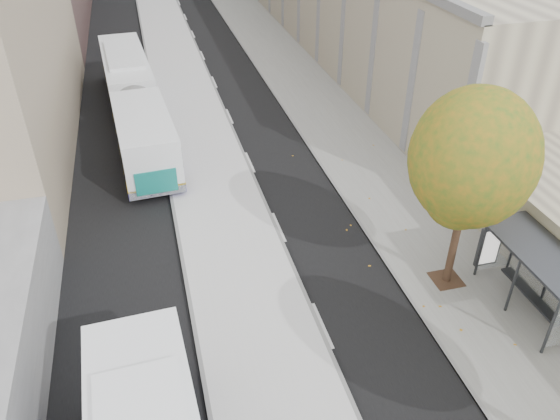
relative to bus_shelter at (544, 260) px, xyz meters
name	(u,v)px	position (x,y,z in m)	size (l,w,h in m)	color
bus_platform	(184,89)	(-9.56, 24.04, -2.11)	(4.25, 150.00, 0.15)	silver
sidewalk	(298,79)	(-1.56, 24.04, -2.15)	(4.75, 150.00, 0.08)	gray
bus_shelter	(544,260)	(0.00, 0.00, 0.00)	(1.90, 4.40, 2.53)	#383A3F
tree_c	(473,159)	(-2.09, 2.04, 3.06)	(4.20, 4.20, 7.28)	black
bus_far	(134,99)	(-12.80, 19.14, -0.57)	(3.79, 17.89, 2.96)	white
distant_car	(122,45)	(-13.38, 33.49, -1.60)	(1.38, 3.44, 1.17)	silver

